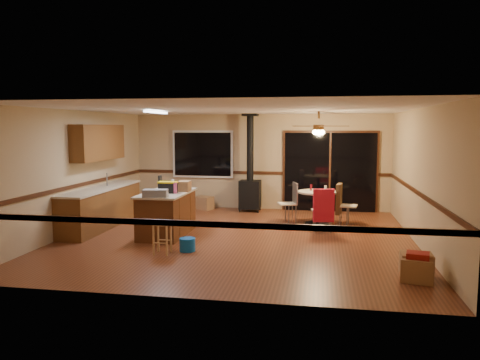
% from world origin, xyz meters
% --- Properties ---
extents(floor, '(7.00, 7.00, 0.00)m').
position_xyz_m(floor, '(0.00, 0.00, 0.00)').
color(floor, brown).
rests_on(floor, ground).
extents(ceiling, '(7.00, 7.00, 0.00)m').
position_xyz_m(ceiling, '(0.00, 0.00, 2.60)').
color(ceiling, silver).
rests_on(ceiling, ground).
extents(wall_back, '(7.00, 0.00, 7.00)m').
position_xyz_m(wall_back, '(0.00, 3.50, 1.30)').
color(wall_back, tan).
rests_on(wall_back, ground).
extents(wall_front, '(7.00, 0.00, 7.00)m').
position_xyz_m(wall_front, '(0.00, -3.50, 1.30)').
color(wall_front, tan).
rests_on(wall_front, ground).
extents(wall_left, '(0.00, 7.00, 7.00)m').
position_xyz_m(wall_left, '(-3.50, 0.00, 1.30)').
color(wall_left, tan).
rests_on(wall_left, ground).
extents(wall_right, '(0.00, 7.00, 7.00)m').
position_xyz_m(wall_right, '(3.50, 0.00, 1.30)').
color(wall_right, tan).
rests_on(wall_right, ground).
extents(chair_rail, '(7.00, 7.00, 0.08)m').
position_xyz_m(chair_rail, '(0.00, 0.00, 1.00)').
color(chair_rail, '#391C0E').
rests_on(chair_rail, ground).
extents(window, '(1.72, 0.10, 1.32)m').
position_xyz_m(window, '(-1.60, 3.45, 1.50)').
color(window, black).
rests_on(window, ground).
extents(sliding_door, '(2.52, 0.10, 2.10)m').
position_xyz_m(sliding_door, '(1.90, 3.45, 1.05)').
color(sliding_door, black).
rests_on(sliding_door, ground).
extents(lower_cabinets, '(0.60, 3.00, 0.86)m').
position_xyz_m(lower_cabinets, '(-3.20, 0.50, 0.43)').
color(lower_cabinets, brown).
rests_on(lower_cabinets, ground).
extents(countertop, '(0.64, 3.04, 0.04)m').
position_xyz_m(countertop, '(-3.20, 0.50, 0.88)').
color(countertop, '#C3B397').
rests_on(countertop, lower_cabinets).
extents(upper_cabinets, '(0.35, 2.00, 0.80)m').
position_xyz_m(upper_cabinets, '(-3.33, 0.70, 1.90)').
color(upper_cabinets, brown).
rests_on(upper_cabinets, ground).
extents(kitchen_island, '(0.88, 1.68, 0.90)m').
position_xyz_m(kitchen_island, '(-1.50, 0.00, 0.45)').
color(kitchen_island, '#4F2913').
rests_on(kitchen_island, ground).
extents(wood_stove, '(0.55, 0.50, 2.52)m').
position_xyz_m(wood_stove, '(-0.20, 3.05, 0.73)').
color(wood_stove, black).
rests_on(wood_stove, ground).
extents(ceiling_fan, '(0.24, 0.24, 0.55)m').
position_xyz_m(ceiling_fan, '(1.59, 1.59, 2.21)').
color(ceiling_fan, brown).
rests_on(ceiling_fan, ceiling).
extents(fluorescent_strip, '(0.10, 1.20, 0.04)m').
position_xyz_m(fluorescent_strip, '(-1.80, 0.30, 2.56)').
color(fluorescent_strip, white).
rests_on(fluorescent_strip, ceiling).
extents(toolbox_grey, '(0.50, 0.33, 0.15)m').
position_xyz_m(toolbox_grey, '(-1.49, -0.68, 0.97)').
color(toolbox_grey, slate).
rests_on(toolbox_grey, kitchen_island).
extents(toolbox_black, '(0.37, 0.19, 0.20)m').
position_xyz_m(toolbox_black, '(-1.44, -0.09, 1.00)').
color(toolbox_black, black).
rests_on(toolbox_black, kitchen_island).
extents(toolbox_yellow_lid, '(0.39, 0.20, 0.03)m').
position_xyz_m(toolbox_yellow_lid, '(-1.44, -0.09, 1.12)').
color(toolbox_yellow_lid, gold).
rests_on(toolbox_yellow_lid, toolbox_black).
extents(box_on_island, '(0.24, 0.32, 0.21)m').
position_xyz_m(box_on_island, '(-1.18, 0.22, 1.01)').
color(box_on_island, olive).
rests_on(box_on_island, kitchen_island).
extents(bottle_dark, '(0.10, 0.10, 0.31)m').
position_xyz_m(bottle_dark, '(-1.77, 0.37, 1.05)').
color(bottle_dark, black).
rests_on(bottle_dark, kitchen_island).
extents(bottle_pink, '(0.09, 0.09, 0.22)m').
position_xyz_m(bottle_pink, '(-1.26, -0.16, 1.01)').
color(bottle_pink, '#D84C8C').
rests_on(bottle_pink, kitchen_island).
extents(bottle_white, '(0.07, 0.07, 0.19)m').
position_xyz_m(bottle_white, '(-1.57, 0.65, 1.00)').
color(bottle_white, white).
rests_on(bottle_white, kitchen_island).
extents(bar_stool, '(0.41, 0.41, 0.57)m').
position_xyz_m(bar_stool, '(-1.10, -1.45, 0.28)').
color(bar_stool, tan).
rests_on(bar_stool, floor).
extents(blue_bucket, '(0.38, 0.38, 0.24)m').
position_xyz_m(blue_bucket, '(-0.71, -1.20, 0.12)').
color(blue_bucket, blue).
rests_on(blue_bucket, floor).
extents(dining_table, '(0.90, 0.90, 0.78)m').
position_xyz_m(dining_table, '(1.59, 1.59, 0.53)').
color(dining_table, black).
rests_on(dining_table, ground).
extents(glass_red, '(0.07, 0.07, 0.14)m').
position_xyz_m(glass_red, '(1.44, 1.69, 0.85)').
color(glass_red, '#590C14').
rests_on(glass_red, dining_table).
extents(glass_cream, '(0.06, 0.06, 0.14)m').
position_xyz_m(glass_cream, '(1.77, 1.54, 0.85)').
color(glass_cream, beige).
rests_on(glass_cream, dining_table).
extents(chair_left, '(0.51, 0.50, 0.51)m').
position_xyz_m(chair_left, '(0.99, 1.72, 0.59)').
color(chair_left, '#C4B592').
rests_on(chair_left, ground).
extents(chair_near, '(0.50, 0.53, 0.70)m').
position_xyz_m(chair_near, '(1.72, 0.71, 0.60)').
color(chair_near, '#C4B592').
rests_on(chair_near, ground).
extents(chair_right, '(0.52, 0.49, 0.70)m').
position_xyz_m(chair_right, '(2.11, 1.67, 0.60)').
color(chair_right, '#C4B592').
rests_on(chair_right, ground).
extents(box_under_window, '(0.55, 0.50, 0.36)m').
position_xyz_m(box_under_window, '(-1.49, 3.10, 0.18)').
color(box_under_window, olive).
rests_on(box_under_window, floor).
extents(box_corner_a, '(0.52, 0.47, 0.34)m').
position_xyz_m(box_corner_a, '(3.07, -2.25, 0.17)').
color(box_corner_a, olive).
rests_on(box_corner_a, floor).
extents(box_corner_b, '(0.47, 0.41, 0.37)m').
position_xyz_m(box_corner_b, '(3.08, -2.08, 0.18)').
color(box_corner_b, olive).
rests_on(box_corner_b, floor).
extents(box_small_red, '(0.36, 0.32, 0.08)m').
position_xyz_m(box_small_red, '(3.07, -2.25, 0.38)').
color(box_small_red, maroon).
rests_on(box_small_red, box_corner_a).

